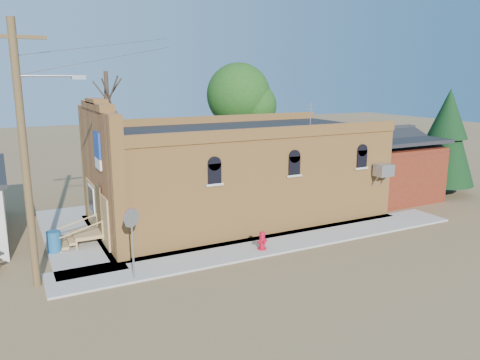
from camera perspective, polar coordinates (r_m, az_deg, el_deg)
name	(u,v)px	position (r m, az deg, el deg)	size (l,w,h in m)	color
ground	(258,257)	(19.30, 2.15, -9.34)	(120.00, 120.00, 0.00)	brown
sidewalk_south	(277,243)	(20.73, 4.58, -7.69)	(19.00, 2.20, 0.08)	#9E9991
sidewalk_west	(74,236)	(22.89, -19.59, -6.43)	(2.60, 10.00, 0.08)	#9E9991
brick_bar	(234,173)	(24.04, -0.79, 0.87)	(16.40, 7.97, 6.30)	#CB853E
red_shed	(378,159)	(29.70, 16.52, 2.44)	(5.40, 6.40, 4.30)	#601910
utility_pole	(26,151)	(16.99, -24.66, 3.23)	(3.12, 0.26, 9.00)	#46331C
tree_bare_near	(107,98)	(29.22, -15.89, 9.62)	(2.80, 2.80, 7.65)	#402E24
tree_leafy	(238,95)	(32.69, -0.19, 10.28)	(4.40, 4.40, 8.15)	#402E24
evergreen_tree	(447,135)	(31.43, 23.90, 5.07)	(3.60, 3.60, 6.50)	#402E24
fire_hydrant	(262,241)	(19.74, 2.73, -7.39)	(0.44, 0.39, 0.79)	#AC0920
stop_sign	(132,225)	(16.83, -13.08, -5.34)	(0.65, 0.42, 2.65)	#94959A
trash_barrel	(54,241)	(20.93, -21.72, -6.98)	(0.57, 0.57, 0.87)	navy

